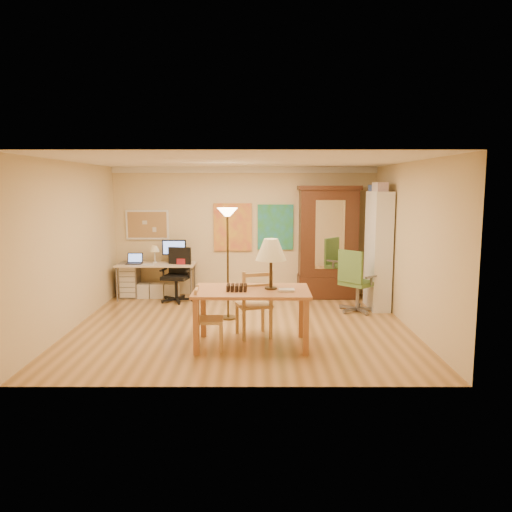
{
  "coord_description": "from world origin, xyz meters",
  "views": [
    {
      "loc": [
        0.24,
        -8.01,
        2.31
      ],
      "look_at": [
        0.24,
        0.3,
        1.14
      ],
      "focal_mm": 35.0,
      "sensor_mm": 36.0,
      "label": 1
    }
  ],
  "objects_px": {
    "armoire": "(328,249)",
    "office_chair_green": "(356,295)",
    "dining_table": "(259,279)",
    "bookshelf": "(378,251)",
    "office_chair_black": "(177,287)",
    "computer_desk": "(159,277)"
  },
  "relations": [
    {
      "from": "office_chair_black",
      "to": "armoire",
      "type": "xyz_separation_m",
      "value": [
        3.08,
        0.38,
        0.72
      ]
    },
    {
      "from": "bookshelf",
      "to": "office_chair_black",
      "type": "bearing_deg",
      "value": 172.19
    },
    {
      "from": "dining_table",
      "to": "armoire",
      "type": "relative_size",
      "value": 0.72
    },
    {
      "from": "dining_table",
      "to": "bookshelf",
      "type": "relative_size",
      "value": 0.76
    },
    {
      "from": "dining_table",
      "to": "armoire",
      "type": "xyz_separation_m",
      "value": [
        1.45,
        3.2,
        0.02
      ]
    },
    {
      "from": "armoire",
      "to": "bookshelf",
      "type": "distance_m",
      "value": 1.23
    },
    {
      "from": "office_chair_green",
      "to": "armoire",
      "type": "xyz_separation_m",
      "value": [
        -0.36,
        1.25,
        0.7
      ]
    },
    {
      "from": "office_chair_black",
      "to": "office_chair_green",
      "type": "xyz_separation_m",
      "value": [
        3.45,
        -0.87,
        0.02
      ]
    },
    {
      "from": "dining_table",
      "to": "office_chair_black",
      "type": "distance_m",
      "value": 3.33
    },
    {
      "from": "computer_desk",
      "to": "office_chair_green",
      "type": "xyz_separation_m",
      "value": [
        3.87,
        -1.17,
        -0.13
      ]
    },
    {
      "from": "bookshelf",
      "to": "office_chair_green",
      "type": "bearing_deg",
      "value": -144.04
    },
    {
      "from": "bookshelf",
      "to": "armoire",
      "type": "bearing_deg",
      "value": 131.75
    },
    {
      "from": "dining_table",
      "to": "computer_desk",
      "type": "relative_size",
      "value": 1.05
    },
    {
      "from": "office_chair_black",
      "to": "bookshelf",
      "type": "xyz_separation_m",
      "value": [
        3.9,
        -0.54,
        0.81
      ]
    },
    {
      "from": "computer_desk",
      "to": "bookshelf",
      "type": "bearing_deg",
      "value": -10.91
    },
    {
      "from": "computer_desk",
      "to": "armoire",
      "type": "height_order",
      "value": "armoire"
    },
    {
      "from": "dining_table",
      "to": "bookshelf",
      "type": "bearing_deg",
      "value": 45.18
    },
    {
      "from": "armoire",
      "to": "office_chair_green",
      "type": "bearing_deg",
      "value": -73.89
    },
    {
      "from": "dining_table",
      "to": "office_chair_black",
      "type": "bearing_deg",
      "value": 120.14
    },
    {
      "from": "bookshelf",
      "to": "computer_desk",
      "type": "bearing_deg",
      "value": 169.09
    },
    {
      "from": "office_chair_green",
      "to": "bookshelf",
      "type": "distance_m",
      "value": 0.97
    },
    {
      "from": "office_chair_black",
      "to": "bookshelf",
      "type": "relative_size",
      "value": 0.49
    }
  ]
}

